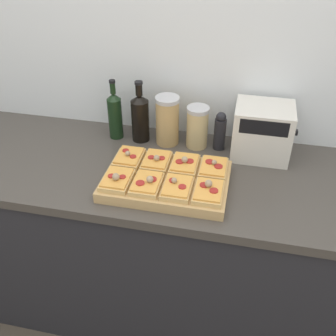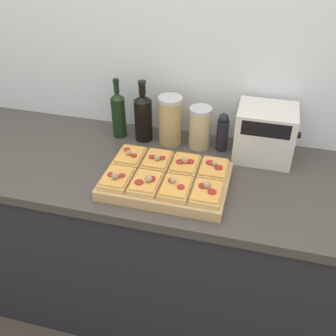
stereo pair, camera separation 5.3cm
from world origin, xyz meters
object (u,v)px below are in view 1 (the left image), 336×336
(grain_jar_short, at_px, (197,127))
(pepper_mill, at_px, (220,131))
(toaster_oven, at_px, (262,131))
(olive_oil_bottle, at_px, (115,115))
(grain_jar_tall, at_px, (167,120))
(wine_bottle, at_px, (140,117))
(cutting_board, at_px, (166,181))

(grain_jar_short, xyz_separation_m, pepper_mill, (0.10, 0.00, -0.01))
(toaster_oven, bearing_deg, olive_oil_bottle, 179.05)
(olive_oil_bottle, height_order, toaster_oven, olive_oil_bottle)
(olive_oil_bottle, xyz_separation_m, grain_jar_tall, (0.25, -0.00, -0.00))
(grain_jar_tall, bearing_deg, wine_bottle, -180.00)
(grain_jar_short, relative_size, toaster_oven, 0.72)
(olive_oil_bottle, xyz_separation_m, wine_bottle, (0.12, -0.00, 0.00))
(olive_oil_bottle, relative_size, grain_jar_tall, 1.25)
(olive_oil_bottle, height_order, grain_jar_tall, olive_oil_bottle)
(grain_jar_tall, relative_size, grain_jar_short, 1.18)
(wine_bottle, height_order, grain_jar_tall, wine_bottle)
(cutting_board, distance_m, olive_oil_bottle, 0.46)
(pepper_mill, relative_size, toaster_oven, 0.67)
(cutting_board, bearing_deg, pepper_mill, 61.73)
(wine_bottle, relative_size, toaster_oven, 1.08)
(grain_jar_tall, height_order, pepper_mill, grain_jar_tall)
(wine_bottle, distance_m, pepper_mill, 0.36)
(wine_bottle, xyz_separation_m, grain_jar_tall, (0.13, 0.00, -0.00))
(grain_jar_tall, xyz_separation_m, grain_jar_short, (0.14, 0.00, -0.02))
(pepper_mill, xyz_separation_m, toaster_oven, (0.18, -0.01, 0.03))
(grain_jar_tall, distance_m, grain_jar_short, 0.14)
(wine_bottle, relative_size, grain_jar_tall, 1.27)
(cutting_board, distance_m, toaster_oven, 0.48)
(olive_oil_bottle, bearing_deg, grain_jar_short, -0.00)
(cutting_board, height_order, wine_bottle, wine_bottle)
(olive_oil_bottle, bearing_deg, toaster_oven, -0.95)
(olive_oil_bottle, xyz_separation_m, grain_jar_short, (0.38, -0.00, -0.02))
(wine_bottle, bearing_deg, grain_jar_tall, 0.00)
(cutting_board, height_order, olive_oil_bottle, olive_oil_bottle)
(wine_bottle, bearing_deg, pepper_mill, 0.00)
(pepper_mill, height_order, toaster_oven, toaster_oven)
(wine_bottle, bearing_deg, olive_oil_bottle, 180.00)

